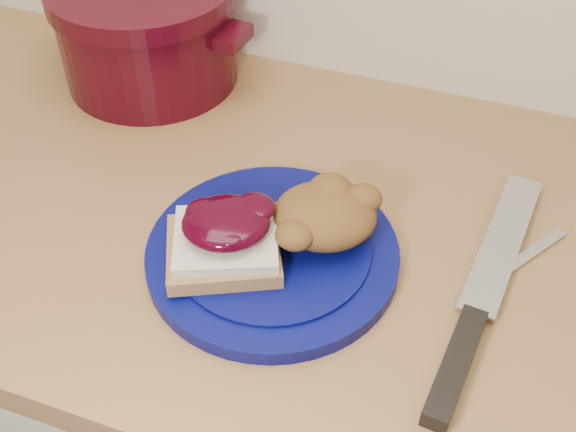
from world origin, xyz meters
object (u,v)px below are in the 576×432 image
(plate, at_px, (273,254))
(chef_knife, at_px, (470,328))
(dutch_oven, at_px, (147,30))
(pepper_grinder, at_px, (92,39))
(butter_knife, at_px, (517,262))

(plate, bearing_deg, chef_knife, -7.25)
(chef_knife, height_order, dutch_oven, dutch_oven)
(plate, bearing_deg, pepper_grinder, 146.04)
(dutch_oven, bearing_deg, chef_knife, -31.17)
(plate, relative_size, butter_knife, 1.75)
(pepper_grinder, bearing_deg, chef_knife, -24.95)
(plate, distance_m, dutch_oven, 0.39)
(chef_knife, xyz_separation_m, butter_knife, (0.03, 0.11, -0.01))
(butter_knife, distance_m, dutch_oven, 0.56)
(chef_knife, distance_m, dutch_oven, 0.58)
(plate, height_order, pepper_grinder, pepper_grinder)
(chef_knife, distance_m, pepper_grinder, 0.61)
(plate, relative_size, chef_knife, 0.75)
(pepper_grinder, bearing_deg, plate, -33.96)
(chef_knife, xyz_separation_m, pepper_grinder, (-0.55, 0.26, 0.06))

